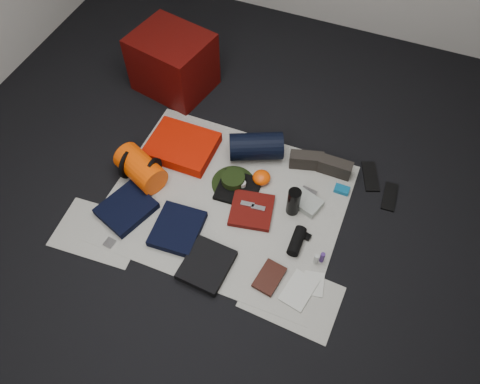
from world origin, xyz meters
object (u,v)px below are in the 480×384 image
at_px(water_bottle, 294,202).
at_px(sleeping_pad, 182,146).
at_px(stuff_sack, 141,168).
at_px(navy_duffel, 256,147).
at_px(red_cabinet, 173,63).
at_px(compact_camera, 308,193).
at_px(paperback_book, 269,277).

bearing_deg(water_bottle, sleeping_pad, 167.73).
relative_size(sleeping_pad, stuff_sack, 1.35).
bearing_deg(sleeping_pad, navy_duffel, 16.78).
distance_m(red_cabinet, navy_duffel, 1.02).
relative_size(sleeping_pad, water_bottle, 2.16).
distance_m(red_cabinet, compact_camera, 1.54).
height_order(sleeping_pad, water_bottle, water_bottle).
distance_m(stuff_sack, paperback_book, 1.20).
distance_m(sleeping_pad, compact_camera, 1.01).
height_order(navy_duffel, compact_camera, navy_duffel).
height_order(stuff_sack, compact_camera, stuff_sack).
relative_size(red_cabinet, sleeping_pad, 1.19).
bearing_deg(navy_duffel, water_bottle, -66.21).
relative_size(red_cabinet, water_bottle, 2.58).
bearing_deg(water_bottle, paperback_book, -87.09).
height_order(red_cabinet, paperback_book, red_cabinet).
height_order(sleeping_pad, navy_duffel, navy_duffel).
bearing_deg(stuff_sack, water_bottle, 6.94).
height_order(red_cabinet, sleeping_pad, red_cabinet).
bearing_deg(sleeping_pad, water_bottle, -12.27).
bearing_deg(navy_duffel, compact_camera, -47.28).
height_order(sleeping_pad, compact_camera, sleeping_pad).
xyz_separation_m(red_cabinet, navy_duffel, (0.90, -0.46, -0.13)).
distance_m(water_bottle, paperback_book, 0.55).
xyz_separation_m(water_bottle, compact_camera, (0.06, 0.17, -0.09)).
bearing_deg(stuff_sack, sleeping_pad, 65.62).
bearing_deg(paperback_book, stuff_sack, 169.39).
xyz_separation_m(red_cabinet, sleeping_pad, (0.36, -0.62, -0.19)).
bearing_deg(paperback_book, red_cabinet, 143.44).
relative_size(water_bottle, compact_camera, 2.08).
bearing_deg(stuff_sack, red_cabinet, 102.35).
xyz_separation_m(stuff_sack, navy_duffel, (0.69, 0.50, -0.00)).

